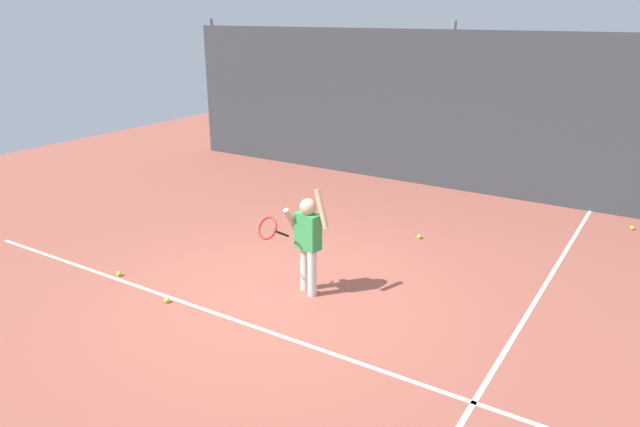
% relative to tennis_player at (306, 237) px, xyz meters
% --- Properties ---
extents(ground_plane, '(20.00, 20.00, 0.00)m').
position_rel_tennis_player_xyz_m(ground_plane, '(-0.28, -0.19, -0.73)').
color(ground_plane, '#9E5142').
extents(court_line_baseline, '(9.00, 0.05, 0.00)m').
position_rel_tennis_player_xyz_m(court_line_baseline, '(-0.28, -1.00, -0.72)').
color(court_line_baseline, white).
rests_on(court_line_baseline, ground).
extents(court_line_sideline, '(0.05, 9.00, 0.00)m').
position_rel_tennis_player_xyz_m(court_line_sideline, '(2.43, 0.81, -0.72)').
color(court_line_sideline, white).
rests_on(court_line_sideline, ground).
extents(back_fence_windscreen, '(12.03, 0.08, 2.96)m').
position_rel_tennis_player_xyz_m(back_fence_windscreen, '(-0.28, 5.22, 0.75)').
color(back_fence_windscreen, '#383D42').
rests_on(back_fence_windscreen, ground).
extents(fence_post_0, '(0.09, 0.09, 3.11)m').
position_rel_tennis_player_xyz_m(fence_post_0, '(-6.15, 5.28, 0.83)').
color(fence_post_0, slate).
rests_on(fence_post_0, ground).
extents(fence_post_1, '(0.09, 0.09, 3.11)m').
position_rel_tennis_player_xyz_m(fence_post_1, '(-0.28, 5.28, 0.83)').
color(fence_post_1, slate).
rests_on(fence_post_1, ground).
extents(tennis_player, '(0.79, 0.57, 1.35)m').
position_rel_tennis_player_xyz_m(tennis_player, '(0.00, 0.00, 0.00)').
color(tennis_player, silver).
rests_on(tennis_player, ground).
extents(tennis_ball_0, '(0.07, 0.07, 0.07)m').
position_rel_tennis_player_xyz_m(tennis_ball_0, '(0.45, 2.41, -0.69)').
color(tennis_ball_0, '#CCE033').
rests_on(tennis_ball_0, ground).
extents(tennis_ball_1, '(0.07, 0.07, 0.07)m').
position_rel_tennis_player_xyz_m(tennis_ball_1, '(-2.33, -0.92, -0.69)').
color(tennis_ball_1, '#CCE033').
rests_on(tennis_ball_1, ground).
extents(tennis_ball_2, '(0.07, 0.07, 0.07)m').
position_rel_tennis_player_xyz_m(tennis_ball_2, '(-1.25, -1.11, -0.69)').
color(tennis_ball_2, '#CCE033').
rests_on(tennis_ball_2, ground).
extents(tennis_ball_3, '(0.07, 0.07, 0.07)m').
position_rel_tennis_player_xyz_m(tennis_ball_3, '(3.14, 4.56, -0.69)').
color(tennis_ball_3, '#CCE033').
rests_on(tennis_ball_3, ground).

